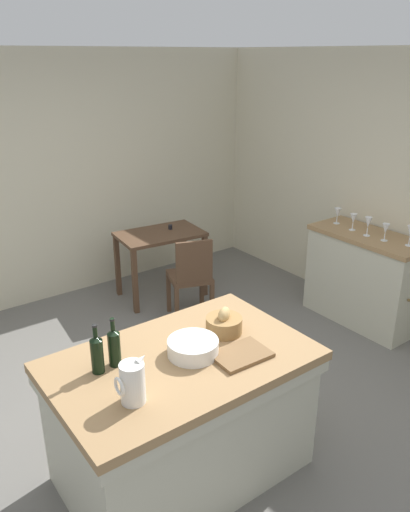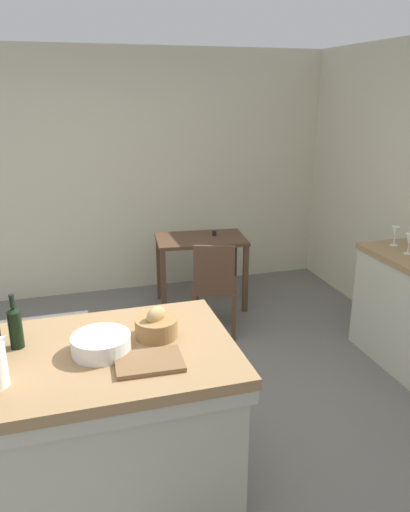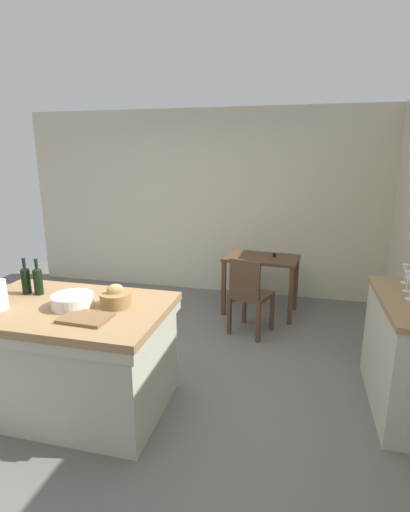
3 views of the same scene
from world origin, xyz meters
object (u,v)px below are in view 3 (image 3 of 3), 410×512
object	(u,v)px
wash_bowl	(72,301)
cutting_board	(86,318)
wine_bottle_amber	(26,279)
wooden_chair	(249,294)
wine_glass_right	(408,278)
writing_desk	(261,266)
wine_bottle_dark	(38,280)
bread_basket	(116,298)
island_table	(71,352)
side_cabinet	(409,355)
wine_glass_far_right	(406,270)

from	to	relation	value
wash_bowl	cutting_board	size ratio (longest dim) A/B	0.92
wine_bottle_amber	wooden_chair	bearing A→B (deg)	41.47
wine_bottle_amber	wine_glass_right	world-z (taller)	wine_bottle_amber
writing_desk	wine_bottle_dark	size ratio (longest dim) A/B	3.17
cutting_board	wash_bowl	bearing A→B (deg)	139.19
bread_basket	island_table	bearing A→B (deg)	-168.99
bread_basket	wine_glass_right	size ratio (longest dim) A/B	1.41
island_table	wine_bottle_dark	size ratio (longest dim) A/B	5.13
side_cabinet	cutting_board	xyz separation A→B (m)	(-2.30, -0.81, 0.42)
wash_bowl	island_table	bearing A→B (deg)	166.03
side_cabinet	wine_glass_right	bearing A→B (deg)	100.03
wash_bowl	wine_bottle_dark	world-z (taller)	wine_bottle_dark
writing_desk	bread_basket	size ratio (longest dim) A/B	4.09
bread_basket	wine_bottle_dark	bearing A→B (deg)	173.11
writing_desk	cutting_board	size ratio (longest dim) A/B	2.86
wine_bottle_amber	wine_glass_right	xyz separation A→B (m)	(3.01, 0.63, 0.05)
island_table	wine_glass_right	world-z (taller)	wine_glass_right
cutting_board	wine_glass_far_right	xyz separation A→B (m)	(2.30, 1.22, 0.15)
wine_bottle_dark	wine_glass_far_right	world-z (taller)	wine_bottle_dark
cutting_board	wine_bottle_dark	world-z (taller)	wine_bottle_dark
side_cabinet	wine_bottle_amber	xyz separation A→B (m)	(-3.04, -0.45, 0.53)
wine_bottle_dark	wine_glass_far_right	xyz separation A→B (m)	(2.94, 0.85, 0.04)
writing_desk	wine_glass_far_right	distance (m)	1.89
wooden_chair	wash_bowl	world-z (taller)	wash_bowl
wooden_chair	cutting_board	distance (m)	2.08
cutting_board	bread_basket	bearing A→B (deg)	71.59
bread_basket	wine_bottle_amber	xyz separation A→B (m)	(-0.84, 0.08, 0.06)
side_cabinet	writing_desk	distance (m)	2.15
cutting_board	wine_bottle_amber	xyz separation A→B (m)	(-0.74, 0.36, 0.11)
side_cabinet	wine_glass_far_right	distance (m)	0.70
writing_desk	island_table	bearing A→B (deg)	-118.87
bread_basket	wine_glass_right	bearing A→B (deg)	18.13
writing_desk	bread_basket	bearing A→B (deg)	-111.74
bread_basket	wash_bowl	bearing A→B (deg)	-163.43
wash_bowl	cutting_board	world-z (taller)	wash_bowl
cutting_board	wine_bottle_amber	size ratio (longest dim) A/B	1.11
cutting_board	wooden_chair	bearing A→B (deg)	63.40
wine_bottle_dark	wine_glass_far_right	distance (m)	3.06
writing_desk	wine_glass_right	world-z (taller)	wine_glass_right
wash_bowl	wine_bottle_dark	distance (m)	0.46
wash_bowl	bread_basket	size ratio (longest dim) A/B	1.31
wine_bottle_dark	cutting_board	bearing A→B (deg)	-29.88
island_table	cutting_board	xyz separation A→B (m)	(0.29, -0.20, 0.41)
bread_basket	wine_glass_right	world-z (taller)	wine_glass_right
writing_desk	wine_glass_right	xyz separation A→B (m)	(1.29, -1.50, 0.42)
writing_desk	wine_bottle_amber	distance (m)	2.77
island_table	bread_basket	world-z (taller)	bread_basket
wash_bowl	cutting_board	bearing A→B (deg)	-40.81
wine_bottle_amber	wine_glass_right	size ratio (longest dim) A/B	1.81
bread_basket	cutting_board	xyz separation A→B (m)	(-0.09, -0.28, -0.05)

